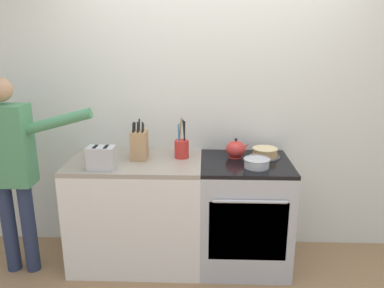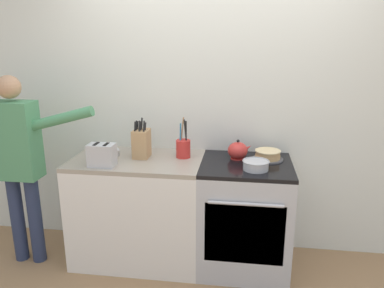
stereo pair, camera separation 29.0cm
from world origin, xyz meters
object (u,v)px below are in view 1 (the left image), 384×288
at_px(utensil_crock, 182,148).
at_px(toaster, 101,158).
at_px(person_baker, 11,162).
at_px(layer_cake, 265,153).
at_px(stove_range, 244,213).
at_px(knife_block, 139,145).
at_px(fruit_bowl, 101,154).
at_px(tea_kettle, 236,149).
at_px(mixing_bowl, 257,163).

relative_size(utensil_crock, toaster, 1.53).
bearing_deg(person_baker, layer_cake, 3.43).
distance_m(stove_range, knife_block, 1.02).
bearing_deg(layer_cake, utensil_crock, -177.08).
height_order(stove_range, fruit_bowl, fruit_bowl).
relative_size(knife_block, toaster, 1.50).
xyz_separation_m(knife_block, utensil_crock, (0.34, 0.04, -0.04)).
xyz_separation_m(tea_kettle, person_baker, (-1.73, -0.30, -0.03)).
distance_m(layer_cake, toaster, 1.31).
distance_m(knife_block, utensil_crock, 0.34).
height_order(tea_kettle, utensil_crock, utensil_crock).
bearing_deg(mixing_bowl, utensil_crock, 159.08).
distance_m(layer_cake, mixing_bowl, 0.28).
height_order(utensil_crock, person_baker, person_baker).
bearing_deg(utensil_crock, person_baker, -168.15).
distance_m(layer_cake, knife_block, 1.03).
relative_size(fruit_bowl, person_baker, 0.15).
distance_m(tea_kettle, fruit_bowl, 1.10).
bearing_deg(stove_range, layer_cake, 36.66).
height_order(layer_cake, toaster, toaster).
height_order(layer_cake, utensil_crock, utensil_crock).
xyz_separation_m(toaster, person_baker, (-0.71, 0.03, -0.05)).
relative_size(mixing_bowl, toaster, 0.93).
height_order(fruit_bowl, person_baker, person_baker).
relative_size(stove_range, layer_cake, 3.59).
height_order(mixing_bowl, fruit_bowl, fruit_bowl).
xyz_separation_m(layer_cake, person_baker, (-1.97, -0.30, 0.00)).
relative_size(tea_kettle, person_baker, 0.13).
xyz_separation_m(utensil_crock, fruit_bowl, (-0.66, -0.04, -0.05)).
bearing_deg(utensil_crock, fruit_bowl, -176.42).
height_order(stove_range, knife_block, knife_block).
xyz_separation_m(layer_cake, fruit_bowl, (-1.34, -0.08, -0.00)).
relative_size(knife_block, utensil_crock, 0.98).
height_order(knife_block, fruit_bowl, knife_block).
height_order(stove_range, utensil_crock, utensil_crock).
bearing_deg(person_baker, utensil_crock, 6.48).
relative_size(mixing_bowl, knife_block, 0.62).
relative_size(mixing_bowl, fruit_bowl, 0.84).
xyz_separation_m(mixing_bowl, knife_block, (-0.92, 0.18, 0.08)).
distance_m(stove_range, mixing_bowl, 0.51).
bearing_deg(tea_kettle, layer_cake, 2.10).
bearing_deg(mixing_bowl, knife_block, 168.99).
relative_size(layer_cake, mixing_bowl, 1.24).
bearing_deg(fruit_bowl, mixing_bowl, -8.34).
bearing_deg(layer_cake, fruit_bowl, -176.76).
bearing_deg(person_baker, knife_block, 8.06).
xyz_separation_m(utensil_crock, toaster, (-0.58, -0.30, 0.01)).
bearing_deg(fruit_bowl, person_baker, -160.03).
xyz_separation_m(stove_range, person_baker, (-1.80, -0.18, 0.49)).
xyz_separation_m(tea_kettle, utensil_crock, (-0.44, -0.03, 0.01)).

